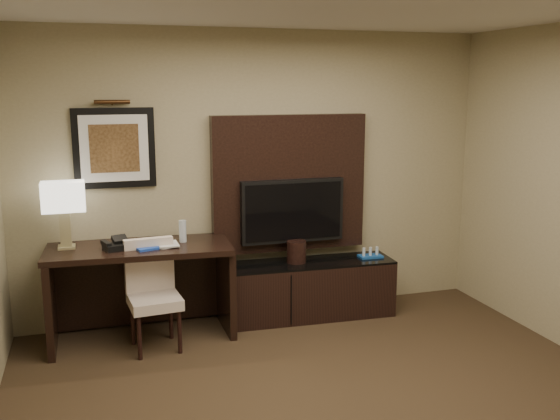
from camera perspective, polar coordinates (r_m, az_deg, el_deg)
name	(u,v)px	position (r m, az deg, el deg)	size (l,w,h in m)	color
wall_back	(257,175)	(5.92, -2.09, 3.18)	(4.50, 0.01, 2.70)	#998D67
desk	(141,292)	(5.61, -12.57, -7.37)	(1.56, 0.67, 0.84)	black
credenza	(311,289)	(6.02, 2.81, -7.24)	(1.59, 0.44, 0.55)	black
tv_wall_panel	(289,183)	(5.96, 0.85, 2.46)	(1.50, 0.12, 1.30)	black
tv	(292,211)	(5.91, 1.15, -0.08)	(1.00, 0.08, 0.60)	black
artwork	(114,148)	(5.67, -14.91, 5.49)	(0.70, 0.04, 0.70)	black
picture_light	(112,102)	(5.60, -15.11, 9.52)	(0.04, 0.04, 0.30)	#422915
desk_chair	(155,300)	(5.36, -11.39, -8.08)	(0.41, 0.48, 0.86)	beige
table_lamp	(65,219)	(5.54, -19.08, -0.74)	(0.32, 0.18, 0.51)	#978C5E
desk_phone	(116,244)	(5.42, -14.73, -2.99)	(0.20, 0.18, 0.10)	black
blue_folder	(146,246)	(5.46, -12.13, -3.20)	(0.23, 0.30, 0.02)	#1B40B1
book	(157,234)	(5.41, -11.14, -2.13)	(0.17, 0.02, 0.23)	#B6A38F
water_bottle	(183,231)	(5.54, -8.89, -1.92)	(0.06, 0.06, 0.19)	silver
ice_bucket	(296,252)	(5.89, 1.50, -3.83)	(0.19, 0.19, 0.21)	black
minibar_tray	(370,253)	(6.13, 8.26, -3.93)	(0.23, 0.14, 0.08)	#164A95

